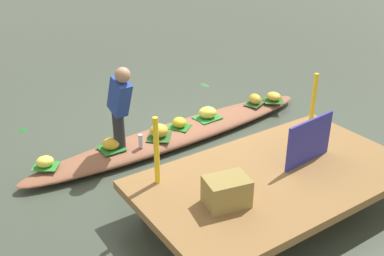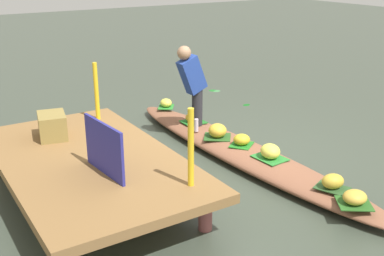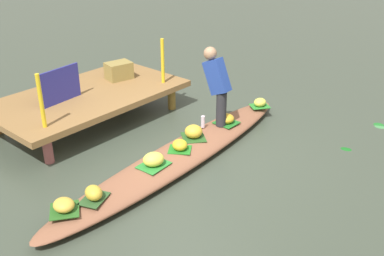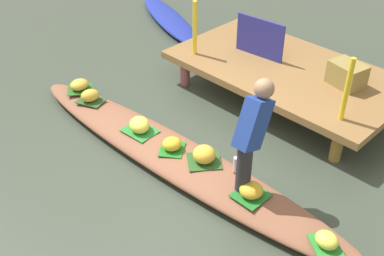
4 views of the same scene
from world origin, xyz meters
name	(u,v)px [view 4 (image 4 of 4)]	position (x,y,z in m)	size (l,w,h in m)	color
canal_water	(174,163)	(0.00, 0.00, 0.00)	(40.00, 40.00, 0.00)	#3B4437
dock_platform	(286,71)	(0.03, 2.12, 0.43)	(3.20, 1.80, 0.50)	olive
vendor_boat	(174,156)	(0.00, 0.00, 0.10)	(4.94, 0.72, 0.20)	brown
moored_boat	(169,19)	(-3.11, 2.80, 0.08)	(2.49, 0.51, 0.16)	navy
leaf_mat_0	(91,101)	(-1.57, -0.06, 0.21)	(0.35, 0.25, 0.01)	#2B4F26
banana_bunch_0	(90,96)	(-1.57, -0.06, 0.29)	(0.25, 0.20, 0.17)	gold
leaf_mat_1	(251,195)	(1.13, 0.03, 0.21)	(0.34, 0.32, 0.01)	#206E25
banana_bunch_1	(251,190)	(1.13, 0.03, 0.28)	(0.24, 0.25, 0.15)	gold
leaf_mat_2	(204,161)	(0.40, 0.09, 0.21)	(0.37, 0.33, 0.01)	#285420
banana_bunch_2	(204,154)	(0.40, 0.09, 0.30)	(0.26, 0.26, 0.19)	gold
leaf_mat_3	(140,131)	(-0.57, -0.04, 0.21)	(0.40, 0.32, 0.01)	#2A8031
banana_bunch_3	(140,125)	(-0.57, -0.04, 0.30)	(0.29, 0.24, 0.18)	#E5DC4C
leaf_mat_4	(172,149)	(-0.02, -0.01, 0.21)	(0.32, 0.27, 0.01)	#217621
banana_bunch_4	(172,144)	(-0.02, -0.01, 0.28)	(0.23, 0.21, 0.15)	gold
leaf_mat_5	(80,89)	(-1.93, 0.01, 0.21)	(0.32, 0.34, 0.01)	#285B1F
banana_bunch_5	(79,85)	(-1.93, 0.01, 0.28)	(0.23, 0.26, 0.14)	gold
leaf_mat_6	(325,245)	(2.04, 0.00, 0.21)	(0.31, 0.25, 0.01)	#2C822E
banana_bunch_6	(327,240)	(2.04, 0.00, 0.28)	(0.22, 0.19, 0.14)	#E5DF4D
vendor_person	(252,132)	(1.00, 0.14, 0.90)	(0.21, 0.46, 1.23)	#28282D
water_bottle	(236,165)	(0.76, 0.21, 0.30)	(0.06, 0.06, 0.19)	silver
market_banner	(260,38)	(-0.47, 2.12, 0.77)	(0.76, 0.03, 0.56)	navy
railing_post_west	(195,28)	(-1.17, 1.52, 0.89)	(0.06, 0.06, 0.79)	yellow
railing_post_east	(347,90)	(1.23, 1.52, 0.89)	(0.06, 0.06, 0.79)	yellow
produce_crate	(347,74)	(0.85, 2.26, 0.65)	(0.44, 0.32, 0.30)	olive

